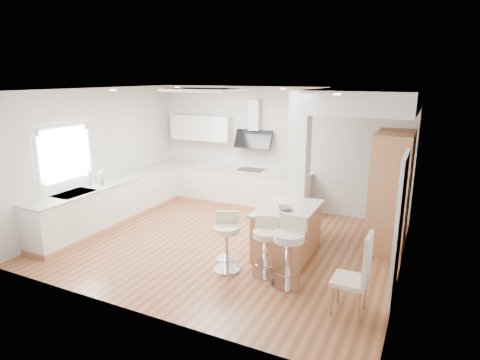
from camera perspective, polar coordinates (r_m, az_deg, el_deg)
The scene contains 18 objects.
ground at distance 7.58m, azimuth -1.94°, elevation -9.00°, with size 6.00×6.00×0.00m, color #9B5F39.
ceiling at distance 7.58m, azimuth -1.94°, elevation -9.00°, with size 6.00×5.00×0.02m, color white.
wall_back at distance 9.37m, azimuth 5.13°, elevation 4.50°, with size 6.00×0.04×2.80m, color beige.
wall_left at distance 8.91m, azimuth -19.39°, elevation 3.21°, with size 0.04×5.00×2.80m, color beige.
wall_right at distance 6.35m, azimuth 22.66°, elevation -1.44°, with size 0.04×5.00×2.80m, color beige.
skylight at distance 7.86m, azimuth -5.26°, elevation 12.63°, with size 4.10×2.10×0.06m.
window_left at distance 8.23m, azimuth -23.74°, elevation 4.00°, with size 0.06×1.28×1.07m.
doorway_right at distance 5.90m, azimuth 21.64°, elevation -6.61°, with size 0.05×1.00×2.10m.
counter_left at distance 9.09m, azimuth -16.53°, elevation -2.48°, with size 0.63×4.50×1.35m.
counter_back at distance 9.63m, azimuth -0.64°, elevation 0.55°, with size 3.62×0.63×2.50m.
pillar at distance 7.60m, azimuth 8.37°, elevation 2.03°, with size 0.35×0.35×2.80m.
soffit at distance 7.64m, azimuth 17.43°, elevation 10.70°, with size 1.78×2.20×0.40m.
oven_column at distance 7.65m, azimuth 20.61°, elevation -1.39°, with size 0.63×1.21×2.10m.
peninsula at distance 7.07m, azimuth 6.74°, elevation -7.11°, with size 0.94×1.41×0.91m.
bar_stool_a at distance 6.40m, azimuth -1.92°, elevation -8.36°, with size 0.56×0.56×0.95m.
bar_stool_b at distance 6.27m, azimuth 3.71°, elevation -9.00°, with size 0.52×0.52×0.93m.
bar_stool_c at distance 5.96m, azimuth 6.98°, elevation -9.59°, with size 0.50×0.50×1.06m.
dining_chair at distance 5.45m, azimuth 16.49°, elevation -12.46°, with size 0.45×0.45×1.13m.
Camera 1 is at (3.25, -6.14, 3.03)m, focal length 30.00 mm.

